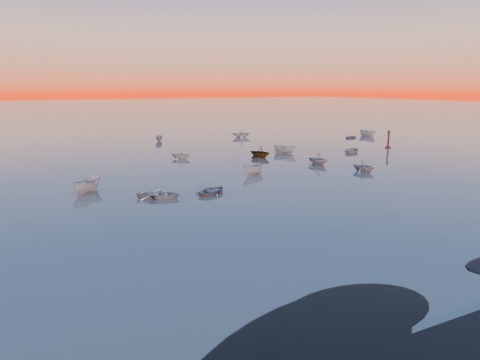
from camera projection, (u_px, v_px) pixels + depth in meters
ground at (108, 132)px, 114.78m from camera, size 600.00×600.00×0.00m
moored_fleet at (178, 158)px, 74.31m from camera, size 124.00×58.00×1.20m
boat_near_left at (159, 198)px, 47.48m from camera, size 4.03×4.60×1.09m
boat_near_center at (88, 192)px, 50.14m from camera, size 4.13×4.32×1.46m
boat_near_right at (318, 164)px, 67.79m from camera, size 3.92×2.38×1.28m
channel_marker at (388, 140)px, 85.87m from camera, size 0.97×0.97×3.46m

